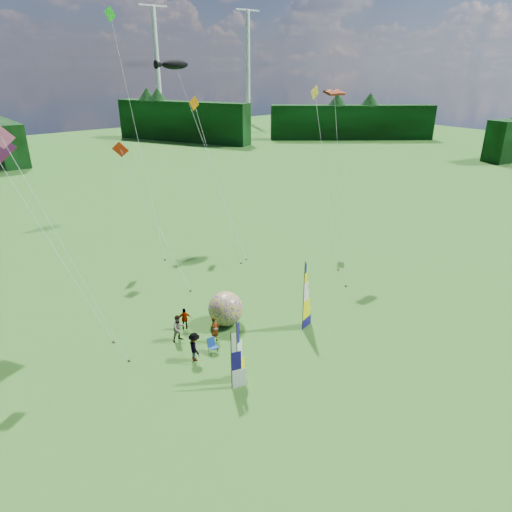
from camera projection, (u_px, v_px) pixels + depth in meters
ground at (310, 355)px, 27.60m from camera, size 220.00×220.00×0.00m
treeline_ring at (314, 297)px, 26.05m from camera, size 210.00×210.00×8.00m
turbine_left at (248, 69)px, 130.41m from camera, size 8.00×1.20×30.00m
turbine_right at (158, 70)px, 120.88m from camera, size 8.00×1.20×30.00m
feather_banner_main at (304, 298)px, 29.33m from camera, size 1.28×0.43×4.79m
side_banner_left at (237, 354)px, 24.48m from camera, size 0.99×0.52×3.78m
side_banner_far at (231, 362)px, 24.10m from camera, size 1.00×0.41×3.47m
bol_inflatable at (226, 309)px, 30.52m from camera, size 2.43×2.43×2.34m
spectator_a at (215, 330)px, 28.67m from camera, size 0.72×0.58×1.69m
spectator_b at (179, 328)px, 28.76m from camera, size 0.88×0.44×1.80m
spectator_c at (195, 347)px, 26.84m from camera, size 0.66×1.24×1.83m
spectator_d at (185, 319)px, 30.10m from camera, size 0.96×0.72×1.52m
camp_chair at (213, 346)px, 27.68m from camera, size 0.60×0.60×0.96m
kite_whale at (209, 150)px, 42.13m from camera, size 5.27×15.43×17.85m
kite_rainbow_delta at (48, 226)px, 27.95m from camera, size 11.59×14.70×14.27m
kite_parafoil at (341, 178)px, 36.03m from camera, size 8.51×10.26×16.00m
small_kite_red at (154, 212)px, 35.82m from camera, size 5.52×10.69×11.05m
small_kite_orange at (217, 176)px, 40.82m from camera, size 6.50×10.97×14.10m
small_kite_yellow at (326, 171)px, 40.53m from camera, size 9.44×12.11×15.00m
small_kite_pink at (66, 244)px, 25.68m from camera, size 6.13×9.00×13.84m
small_kite_green at (137, 132)px, 40.33m from camera, size 7.35×11.42×21.45m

